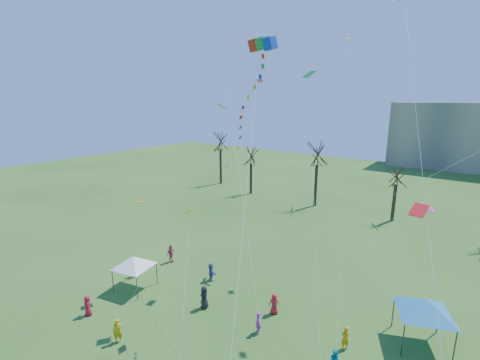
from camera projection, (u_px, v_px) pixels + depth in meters
The scene contains 6 objects.
bare_tree_row at pixel (387, 166), 44.13m from camera, with size 68.92×8.12×11.92m.
big_box_kite at pixel (249, 115), 21.70m from camera, with size 4.21×6.98×21.49m.
canopy_tent_white at pixel (134, 262), 27.93m from camera, with size 3.80×3.80×2.91m.
canopy_tent_blue at pixel (425, 306), 21.35m from camera, with size 4.09×4.09×3.33m.
festival_crowd at pixel (244, 330), 22.10m from camera, with size 26.74×10.94×1.83m.
small_kites_aloft at pixel (293, 137), 22.96m from camera, with size 25.36×19.56×31.75m.
Camera 1 is at (10.79, -10.59, 15.68)m, focal length 25.00 mm.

